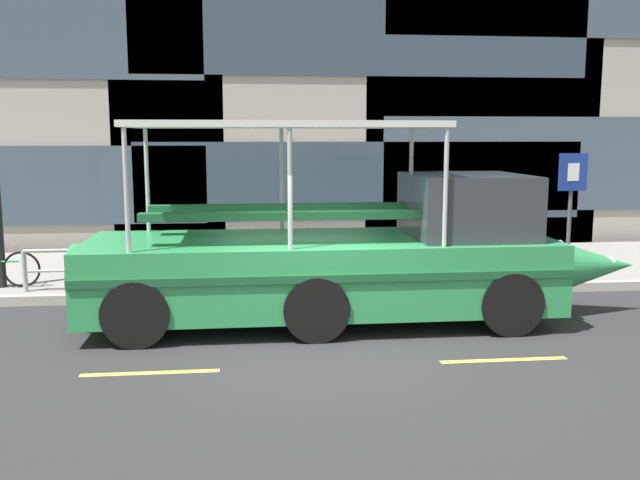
% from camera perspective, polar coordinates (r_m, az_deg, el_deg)
% --- Properties ---
extents(ground_plane, '(120.00, 120.00, 0.00)m').
position_cam_1_polar(ground_plane, '(10.29, 0.36, -8.80)').
color(ground_plane, '#2B2B2D').
extents(sidewalk, '(32.00, 4.80, 0.18)m').
position_cam_1_polar(sidewalk, '(15.68, -2.01, -2.37)').
color(sidewalk, gray).
rests_on(sidewalk, ground_plane).
extents(curb_edge, '(32.00, 0.18, 0.18)m').
position_cam_1_polar(curb_edge, '(13.25, -1.20, -4.41)').
color(curb_edge, '#B2ADA3').
rests_on(curb_edge, ground_plane).
extents(lane_centreline, '(25.80, 0.12, 0.01)m').
position_cam_1_polar(lane_centreline, '(9.47, 0.99, -10.35)').
color(lane_centreline, '#DBD64C').
rests_on(lane_centreline, ground_plane).
extents(curb_guardrail, '(10.56, 0.09, 0.80)m').
position_cam_1_polar(curb_guardrail, '(13.46, -1.35, -1.48)').
color(curb_guardrail, '#9EA0A8').
rests_on(curb_guardrail, sidewalk).
extents(parking_sign, '(0.60, 0.12, 2.54)m').
position_cam_1_polar(parking_sign, '(15.08, 19.99, 3.64)').
color(parking_sign, '#4C4F54').
rests_on(parking_sign, sidewalk).
extents(duck_tour_boat, '(9.46, 2.56, 3.30)m').
position_cam_1_polar(duck_tour_boat, '(11.50, 2.68, -1.48)').
color(duck_tour_boat, '#2D9351').
rests_on(duck_tour_boat, ground_plane).
extents(pedestrian_near_bow, '(0.32, 0.34, 1.52)m').
position_cam_1_polar(pedestrian_near_bow, '(14.67, 9.81, 0.73)').
color(pedestrian_near_bow, '#1E2338').
rests_on(pedestrian_near_bow, sidewalk).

